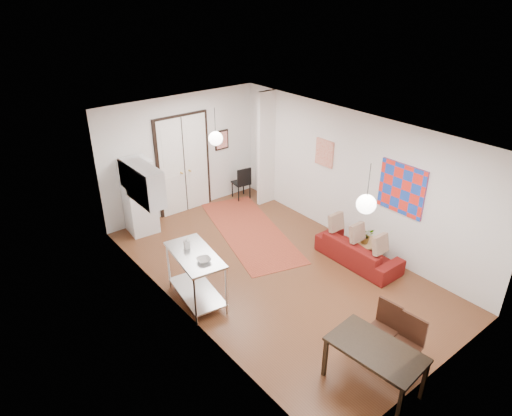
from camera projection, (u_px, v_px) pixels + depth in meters
floor at (276, 270)px, 9.20m from camera, size 7.00×7.00×0.00m
ceiling at (279, 131)px, 7.89m from camera, size 4.20×7.00×0.02m
wall_back at (182, 155)px, 10.99m from camera, size 4.20×0.02×2.90m
wall_front at (448, 296)px, 6.10m from camera, size 4.20×0.02×2.90m
wall_left at (179, 242)px, 7.38m from camera, size 0.02×7.00×2.90m
wall_right at (352, 178)px, 9.72m from camera, size 0.02×7.00×2.90m
double_doors at (184, 165)px, 11.07m from camera, size 1.44×0.06×2.50m
stub_partition at (266, 149)px, 11.36m from camera, size 0.50×0.10×2.90m
wall_cabinet at (144, 184)px, 8.32m from camera, size 0.35×1.00×0.70m
painting_popart at (402, 189)px, 8.74m from camera, size 0.05×1.00×1.00m
painting_abstract at (325, 153)px, 10.10m from camera, size 0.05×0.50×0.60m
poster_back at (222, 140)px, 11.54m from camera, size 0.40×0.03×0.50m
print_left at (125, 175)px, 8.57m from camera, size 0.03×0.44×0.54m
pendant_back at (216, 138)px, 9.58m from camera, size 0.30×0.30×0.80m
pendant_front at (366, 204)px, 6.79m from camera, size 0.30×0.30×0.80m
kilim_rug at (250, 231)px, 10.61m from camera, size 2.24×3.75×0.01m
sofa at (358, 251)px, 9.33m from camera, size 1.81×0.72×0.53m
coffee_table at (363, 245)px, 9.46m from camera, size 0.91×0.72×0.36m
potted_plant at (365, 235)px, 9.38m from camera, size 0.39×0.37×0.35m
kitchen_counter at (196, 270)px, 8.03m from camera, size 0.83×1.38×1.00m
bowl at (204, 260)px, 7.66m from camera, size 0.28×0.28×0.06m
soap_bottle at (187, 243)px, 8.01m from camera, size 0.11×0.11×0.21m
fridge at (139, 196)px, 10.25m from camera, size 0.67×0.67×1.75m
dining_table at (376, 353)px, 6.29m from camera, size 0.86×1.36×0.72m
dining_chair_near at (377, 324)px, 6.99m from camera, size 0.46×0.62×0.89m
dining_chair_far at (400, 340)px, 6.70m from camera, size 0.46×0.62×0.89m
black_side_chair at (239, 179)px, 12.06m from camera, size 0.46×0.46×0.89m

